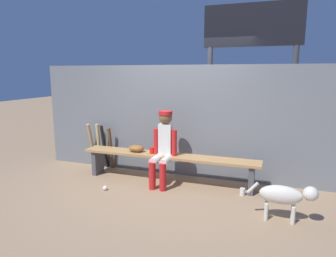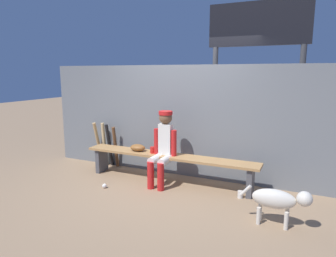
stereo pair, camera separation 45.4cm
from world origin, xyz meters
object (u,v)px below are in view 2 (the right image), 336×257
at_px(scoreboard, 261,47).
at_px(baseball_glove, 138,148).
at_px(bat_wood_natural, 104,144).
at_px(cup_on_bench, 152,150).
at_px(baseball, 105,186).
at_px(bat_aluminum_black, 109,145).
at_px(dugout_bench, 168,160).
at_px(bat_wood_dark, 116,147).
at_px(cup_on_ground, 240,194).
at_px(player_seated, 163,145).
at_px(dog, 279,200).
at_px(bat_wood_tan, 98,143).

bearing_deg(scoreboard, baseball_glove, -146.42).
xyz_separation_m(baseball_glove, bat_wood_natural, (-0.97, 0.33, -0.11)).
distance_m(bat_wood_natural, cup_on_bench, 1.33).
bearing_deg(baseball, baseball_glove, 70.87).
bearing_deg(bat_aluminum_black, dugout_bench, -13.33).
height_order(baseball_glove, baseball, baseball_glove).
relative_size(bat_wood_dark, cup_on_ground, 7.43).
distance_m(bat_wood_dark, baseball, 1.18).
height_order(bat_aluminum_black, cup_on_ground, bat_aluminum_black).
bearing_deg(player_seated, bat_wood_dark, 160.22).
bearing_deg(bat_aluminum_black, cup_on_ground, -10.32).
relative_size(baseball_glove, bat_aluminum_black, 0.33).
distance_m(bat_wood_dark, dog, 3.34).
distance_m(cup_on_ground, scoreboard, 2.63).
relative_size(bat_aluminum_black, bat_wood_tan, 0.97).
distance_m(player_seated, baseball_glove, 0.57).
bearing_deg(bat_wood_tan, dugout_bench, -11.89).
xyz_separation_m(cup_on_bench, dog, (2.13, -0.78, -0.21)).
height_order(dugout_bench, scoreboard, scoreboard).
bearing_deg(scoreboard, cup_on_ground, -89.58).
relative_size(bat_wood_tan, dog, 1.05).
bearing_deg(cup_on_ground, bat_wood_dark, 169.19).
bearing_deg(bat_wood_natural, cup_on_ground, -9.73).
bearing_deg(scoreboard, bat_wood_tan, -163.95).
bearing_deg(dugout_bench, baseball_glove, 180.00).
bearing_deg(bat_wood_natural, player_seated, -16.37).
bearing_deg(bat_wood_natural, baseball, -54.09).
distance_m(player_seated, baseball, 1.16).
height_order(player_seated, cup_on_bench, player_seated).
relative_size(player_seated, cup_on_bench, 11.18).
relative_size(bat_aluminum_black, bat_wood_natural, 0.98).
bearing_deg(baseball_glove, dog, -18.22).
height_order(bat_wood_natural, cup_on_bench, bat_wood_natural).
xyz_separation_m(player_seated, baseball_glove, (-0.55, 0.11, -0.13)).
distance_m(player_seated, cup_on_bench, 0.29).
bearing_deg(player_seated, dog, -20.05).
bearing_deg(cup_on_bench, bat_wood_dark, 160.50).
height_order(player_seated, bat_wood_dark, player_seated).
bearing_deg(bat_wood_natural, bat_aluminum_black, 4.24).
distance_m(bat_wood_tan, dog, 3.76).
distance_m(dugout_bench, baseball, 1.13).
distance_m(bat_wood_dark, scoreboard, 3.29).
height_order(dugout_bench, bat_wood_natural, bat_wood_natural).
distance_m(player_seated, scoreboard, 2.47).
height_order(bat_wood_dark, cup_on_ground, bat_wood_dark).
height_order(bat_aluminum_black, scoreboard, scoreboard).
xyz_separation_m(baseball, dog, (2.67, -0.12, 0.30)).
relative_size(bat_wood_dark, bat_aluminum_black, 0.95).
xyz_separation_m(bat_aluminum_black, cup_on_bench, (1.16, -0.36, 0.11)).
bearing_deg(bat_wood_dark, player_seated, -19.78).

